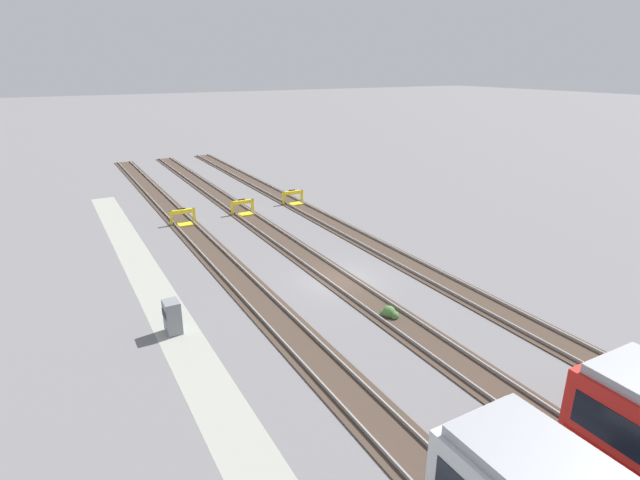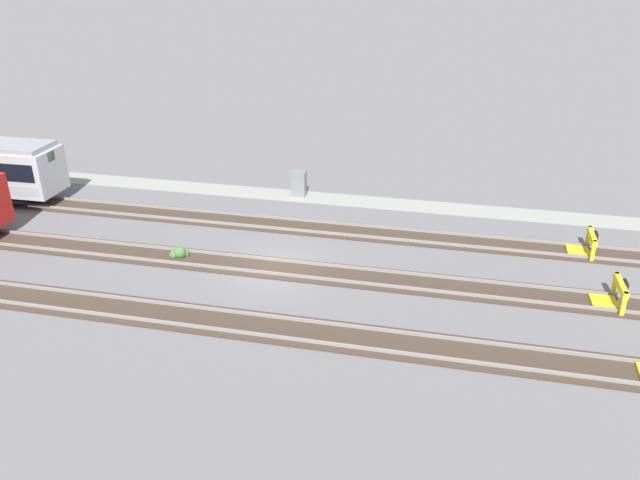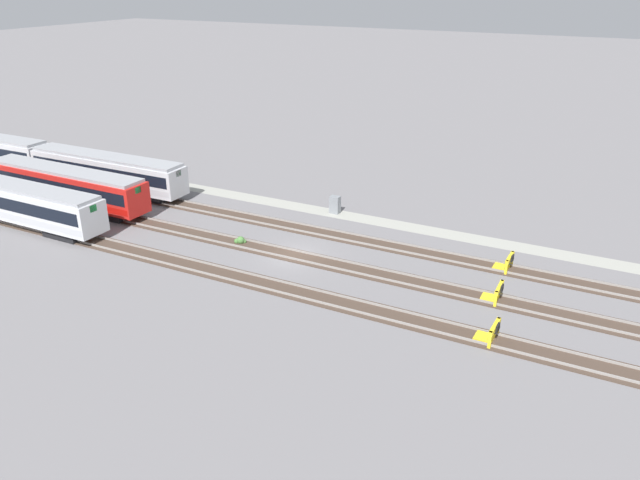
# 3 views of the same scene
# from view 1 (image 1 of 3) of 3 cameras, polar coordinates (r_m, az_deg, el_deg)

# --- Properties ---
(ground_plane) EXTENTS (400.00, 400.00, 0.00)m
(ground_plane) POSITION_cam_1_polar(r_m,az_deg,el_deg) (29.31, 2.19, -4.64)
(ground_plane) COLOR slate
(service_walkway) EXTENTS (54.00, 2.00, 0.01)m
(service_walkway) POSITION_cam_1_polar(r_m,az_deg,el_deg) (26.12, -16.71, -8.71)
(service_walkway) COLOR #9E9E93
(service_walkway) RESTS_ON ground
(rail_track_nearest) EXTENTS (90.00, 2.24, 0.21)m
(rail_track_nearest) POSITION_cam_1_polar(r_m,az_deg,el_deg) (27.22, -7.17, -6.67)
(rail_track_nearest) COLOR #47382D
(rail_track_nearest) RESTS_ON ground
(rail_track_near_inner) EXTENTS (90.00, 2.24, 0.21)m
(rail_track_near_inner) POSITION_cam_1_polar(r_m,az_deg,el_deg) (29.30, 2.19, -4.56)
(rail_track_near_inner) COLOR #47382D
(rail_track_near_inner) RESTS_ON ground
(rail_track_middle) EXTENTS (90.00, 2.24, 0.21)m
(rail_track_middle) POSITION_cam_1_polar(r_m,az_deg,el_deg) (32.06, 10.09, -2.67)
(rail_track_middle) COLOR #47382D
(rail_track_middle) RESTS_ON ground
(bumper_stop_nearest_track) EXTENTS (1.36, 2.00, 1.22)m
(bumper_stop_nearest_track) POSITION_cam_1_polar(r_m,az_deg,el_deg) (40.62, -15.33, 2.41)
(bumper_stop_nearest_track) COLOR yellow
(bumper_stop_nearest_track) RESTS_ON ground
(bumper_stop_near_inner_track) EXTENTS (1.35, 2.00, 1.22)m
(bumper_stop_near_inner_track) POSITION_cam_1_polar(r_m,az_deg,el_deg) (42.38, -8.72, 3.59)
(bumper_stop_near_inner_track) COLOR yellow
(bumper_stop_near_inner_track) RESTS_ON ground
(bumper_stop_middle_track) EXTENTS (1.37, 2.01, 1.22)m
(bumper_stop_middle_track) POSITION_cam_1_polar(r_m,az_deg,el_deg) (45.10, -3.00, 4.76)
(bumper_stop_middle_track) COLOR yellow
(bumper_stop_middle_track) RESTS_ON ground
(electrical_cabinet) EXTENTS (0.90, 0.73, 1.60)m
(electrical_cabinet) POSITION_cam_1_polar(r_m,az_deg,el_deg) (24.60, -16.53, -8.42)
(electrical_cabinet) COLOR gray
(electrical_cabinet) RESTS_ON ground
(weed_clump) EXTENTS (0.92, 0.70, 0.64)m
(weed_clump) POSITION_cam_1_polar(r_m,az_deg,el_deg) (25.39, 7.96, -8.25)
(weed_clump) COLOR #4C7F3D
(weed_clump) RESTS_ON ground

